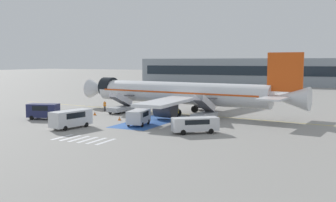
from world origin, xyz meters
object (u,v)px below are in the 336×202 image
(ground_crew_2, at_px, (170,110))
(terminal_building, at_px, (293,72))
(boarding_stairs_forward, at_px, (121,107))
(service_van_0, at_px, (195,124))
(ground_crew_1, at_px, (178,112))
(fuel_tanker, at_px, (251,94))
(boarding_stairs_aft, at_px, (205,113))
(traffic_cone_1, at_px, (119,119))
(ground_crew_0, at_px, (105,105))
(airliner, at_px, (182,93))
(service_van_3, at_px, (71,118))
(service_van_2, at_px, (139,116))
(traffic_cone_0, at_px, (95,113))
(service_van_1, at_px, (43,110))

(ground_crew_2, xyz_separation_m, terminal_building, (5.73, 88.96, 3.78))
(boarding_stairs_forward, distance_m, service_van_0, 21.80)
(ground_crew_1, bearing_deg, fuel_tanker, 126.51)
(boarding_stairs_aft, height_order, service_van_0, boarding_stairs_aft)
(ground_crew_2, bearing_deg, traffic_cone_1, 131.39)
(ground_crew_0, height_order, ground_crew_2, ground_crew_2)
(airliner, distance_m, ground_crew_0, 13.86)
(airliner, distance_m, service_van_0, 17.81)
(service_van_0, bearing_deg, ground_crew_1, -5.22)
(service_van_3, bearing_deg, boarding_stairs_aft, -122.22)
(service_van_2, height_order, traffic_cone_0, service_van_2)
(service_van_0, relative_size, traffic_cone_1, 10.24)
(airliner, relative_size, traffic_cone_1, 76.29)
(ground_crew_0, bearing_deg, ground_crew_1, 156.86)
(traffic_cone_0, relative_size, terminal_building, 0.00)
(service_van_1, height_order, service_van_3, service_van_3)
(fuel_tanker, distance_m, service_van_2, 37.53)
(service_van_3, bearing_deg, ground_crew_0, -58.73)
(traffic_cone_0, height_order, traffic_cone_1, traffic_cone_0)
(service_van_3, distance_m, terminal_building, 105.02)
(ground_crew_2, relative_size, traffic_cone_0, 3.30)
(boarding_stairs_aft, height_order, service_van_1, boarding_stairs_aft)
(ground_crew_0, relative_size, traffic_cone_1, 3.39)
(service_van_1, xyz_separation_m, ground_crew_1, (17.84, 9.41, -0.38))
(service_van_2, bearing_deg, fuel_tanker, -109.61)
(fuel_tanker, xyz_separation_m, ground_crew_2, (-5.96, -27.64, -0.57))
(traffic_cone_1, bearing_deg, fuel_tanker, 72.27)
(ground_crew_1, xyz_separation_m, ground_crew_2, (-1.87, 1.25, 0.07))
(airliner, distance_m, service_van_2, 13.38)
(boarding_stairs_forward, height_order, service_van_3, boarding_stairs_forward)
(traffic_cone_1, bearing_deg, ground_crew_1, 38.55)
(boarding_stairs_forward, relative_size, boarding_stairs_aft, 1.00)
(airliner, height_order, boarding_stairs_aft, airliner)
(boarding_stairs_forward, distance_m, service_van_1, 12.96)
(airliner, height_order, ground_crew_0, airliner)
(service_van_1, distance_m, service_van_2, 15.73)
(service_van_3, relative_size, ground_crew_1, 3.40)
(boarding_stairs_aft, distance_m, traffic_cone_0, 18.03)
(boarding_stairs_forward, bearing_deg, ground_crew_1, -2.81)
(boarding_stairs_forward, bearing_deg, service_van_1, -115.16)
(service_van_0, bearing_deg, terminal_building, -37.34)
(boarding_stairs_aft, distance_m, ground_crew_1, 4.28)
(service_van_3, bearing_deg, service_van_1, -16.21)
(fuel_tanker, bearing_deg, ground_crew_2, -106.21)
(service_van_3, relative_size, terminal_building, 0.05)
(service_van_0, height_order, ground_crew_2, service_van_0)
(ground_crew_2, height_order, terminal_building, terminal_building)
(traffic_cone_0, bearing_deg, boarding_stairs_forward, 60.24)
(ground_crew_1, relative_size, terminal_building, 0.02)
(fuel_tanker, bearing_deg, traffic_cone_0, -123.41)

